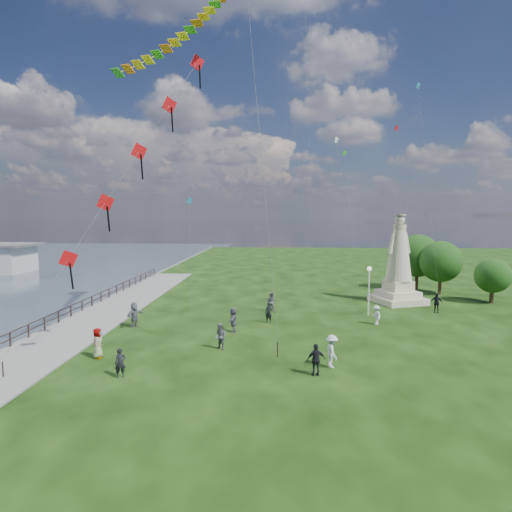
{
  "coord_description": "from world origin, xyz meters",
  "views": [
    {
      "loc": [
        0.37,
        -21.49,
        8.29
      ],
      "look_at": [
        -1.0,
        8.0,
        5.5
      ],
      "focal_mm": 30.0,
      "sensor_mm": 36.0,
      "label": 1
    }
  ],
  "objects_px": {
    "lamppost": "(369,280)",
    "person_11": "(233,320)",
    "person_5": "(134,315)",
    "person_8": "(376,315)",
    "person_1": "(220,337)",
    "person_2": "(332,351)",
    "person_0": "(120,363)",
    "person_9": "(436,303)",
    "person_6": "(269,313)",
    "person_7": "(271,302)",
    "person_10": "(98,343)",
    "statue": "(399,270)",
    "person_3": "(316,360)"
  },
  "relations": [
    {
      "from": "person_5",
      "to": "person_6",
      "type": "xyz_separation_m",
      "value": [
        9.96,
        1.77,
        -0.14
      ]
    },
    {
      "from": "person_0",
      "to": "person_7",
      "type": "xyz_separation_m",
      "value": [
        7.58,
        15.64,
        0.08
      ]
    },
    {
      "from": "lamppost",
      "to": "person_0",
      "type": "xyz_separation_m",
      "value": [
        -15.7,
        -14.48,
        -2.2
      ]
    },
    {
      "from": "person_3",
      "to": "person_11",
      "type": "bearing_deg",
      "value": -69.79
    },
    {
      "from": "lamppost",
      "to": "person_3",
      "type": "distance_m",
      "value": 15.03
    },
    {
      "from": "person_2",
      "to": "person_8",
      "type": "distance_m",
      "value": 10.52
    },
    {
      "from": "person_9",
      "to": "person_11",
      "type": "xyz_separation_m",
      "value": [
        -16.78,
        -7.01,
        0.07
      ]
    },
    {
      "from": "statue",
      "to": "person_7",
      "type": "distance_m",
      "value": 12.96
    },
    {
      "from": "lamppost",
      "to": "person_8",
      "type": "height_order",
      "value": "lamppost"
    },
    {
      "from": "lamppost",
      "to": "person_1",
      "type": "xyz_separation_m",
      "value": [
        -11.15,
        -9.72,
        -2.13
      ]
    },
    {
      "from": "statue",
      "to": "person_8",
      "type": "height_order",
      "value": "statue"
    },
    {
      "from": "person_0",
      "to": "person_11",
      "type": "bearing_deg",
      "value": 34.63
    },
    {
      "from": "lamppost",
      "to": "person_11",
      "type": "bearing_deg",
      "value": -152.01
    },
    {
      "from": "lamppost",
      "to": "person_10",
      "type": "relative_size",
      "value": 2.31
    },
    {
      "from": "person_1",
      "to": "person_10",
      "type": "relative_size",
      "value": 0.93
    },
    {
      "from": "person_0",
      "to": "person_9",
      "type": "xyz_separation_m",
      "value": [
        21.73,
        15.78,
        0.09
      ]
    },
    {
      "from": "person_6",
      "to": "person_3",
      "type": "bearing_deg",
      "value": -54.16
    },
    {
      "from": "person_2",
      "to": "person_10",
      "type": "distance_m",
      "value": 13.49
    },
    {
      "from": "person_5",
      "to": "person_6",
      "type": "bearing_deg",
      "value": -54.63
    },
    {
      "from": "person_8",
      "to": "person_9",
      "type": "height_order",
      "value": "person_9"
    },
    {
      "from": "person_5",
      "to": "person_8",
      "type": "distance_m",
      "value": 18.25
    },
    {
      "from": "person_8",
      "to": "statue",
      "type": "bearing_deg",
      "value": 134.65
    },
    {
      "from": "person_7",
      "to": "person_11",
      "type": "distance_m",
      "value": 7.35
    },
    {
      "from": "person_6",
      "to": "person_5",
      "type": "bearing_deg",
      "value": -147.72
    },
    {
      "from": "statue",
      "to": "person_9",
      "type": "height_order",
      "value": "statue"
    },
    {
      "from": "person_2",
      "to": "person_6",
      "type": "bearing_deg",
      "value": 8.37
    },
    {
      "from": "person_3",
      "to": "person_9",
      "type": "distance_m",
      "value": 19.06
    },
    {
      "from": "person_7",
      "to": "statue",
      "type": "bearing_deg",
      "value": -140.12
    },
    {
      "from": "person_5",
      "to": "person_8",
      "type": "relative_size",
      "value": 1.28
    },
    {
      "from": "person_1",
      "to": "person_6",
      "type": "distance_m",
      "value": 7.37
    },
    {
      "from": "person_11",
      "to": "person_2",
      "type": "bearing_deg",
      "value": 40.91
    },
    {
      "from": "person_1",
      "to": "person_2",
      "type": "relative_size",
      "value": 0.91
    },
    {
      "from": "person_8",
      "to": "person_9",
      "type": "distance_m",
      "value": 7.49
    },
    {
      "from": "person_9",
      "to": "person_6",
      "type": "bearing_deg",
      "value": -139.53
    },
    {
      "from": "person_2",
      "to": "person_9",
      "type": "height_order",
      "value": "person_2"
    },
    {
      "from": "person_5",
      "to": "person_10",
      "type": "distance_m",
      "value": 6.88
    },
    {
      "from": "person_0",
      "to": "person_5",
      "type": "relative_size",
      "value": 0.8
    },
    {
      "from": "lamppost",
      "to": "person_7",
      "type": "xyz_separation_m",
      "value": [
        -8.12,
        1.15,
        -2.13
      ]
    },
    {
      "from": "person_5",
      "to": "person_6",
      "type": "relative_size",
      "value": 1.17
    },
    {
      "from": "person_6",
      "to": "person_7",
      "type": "height_order",
      "value": "person_7"
    },
    {
      "from": "person_2",
      "to": "person_7",
      "type": "xyz_separation_m",
      "value": [
        -3.47,
        13.68,
        -0.07
      ]
    },
    {
      "from": "statue",
      "to": "person_1",
      "type": "bearing_deg",
      "value": -154.65
    },
    {
      "from": "person_5",
      "to": "person_10",
      "type": "xyz_separation_m",
      "value": [
        0.12,
        -6.88,
        -0.06
      ]
    },
    {
      "from": "lamppost",
      "to": "person_2",
      "type": "distance_m",
      "value": 13.52
    },
    {
      "from": "lamppost",
      "to": "person_7",
      "type": "height_order",
      "value": "lamppost"
    },
    {
      "from": "person_8",
      "to": "person_11",
      "type": "height_order",
      "value": "person_11"
    },
    {
      "from": "statue",
      "to": "person_10",
      "type": "bearing_deg",
      "value": -162.08
    },
    {
      "from": "statue",
      "to": "person_8",
      "type": "xyz_separation_m",
      "value": [
        -3.96,
        -8.43,
        -2.44
      ]
    },
    {
      "from": "person_0",
      "to": "person_5",
      "type": "xyz_separation_m",
      "value": [
        -2.53,
        9.78,
        0.19
      ]
    },
    {
      "from": "person_0",
      "to": "person_9",
      "type": "bearing_deg",
      "value": 10.07
    }
  ]
}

